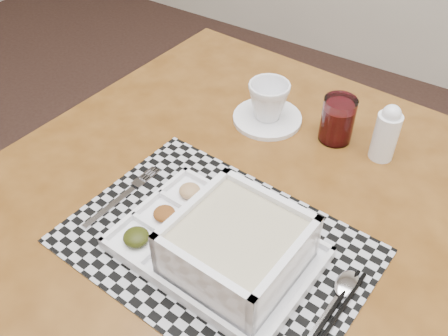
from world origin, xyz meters
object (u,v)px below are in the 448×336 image
at_px(cup, 269,101).
at_px(creamer_bottle, 386,133).
at_px(juice_glass, 337,121).
at_px(dining_table, 247,233).
at_px(serving_tray, 230,248).

relative_size(cup, creamer_bottle, 0.72).
xyz_separation_m(juice_glass, creamer_bottle, (0.10, -0.00, 0.01)).
relative_size(dining_table, cup, 11.82).
xyz_separation_m(dining_table, creamer_bottle, (0.15, 0.26, 0.14)).
height_order(dining_table, serving_tray, serving_tray).
height_order(dining_table, juice_glass, juice_glass).
xyz_separation_m(dining_table, juice_glass, (0.05, 0.26, 0.12)).
bearing_deg(juice_glass, dining_table, -100.90).
bearing_deg(juice_glass, cup, -172.02).
relative_size(cup, juice_glass, 0.91).
bearing_deg(creamer_bottle, cup, -175.79).
bearing_deg(serving_tray, creamer_bottle, 74.16).
height_order(dining_table, cup, cup).
height_order(cup, juice_glass, juice_glass).
bearing_deg(juice_glass, creamer_bottle, -1.43).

